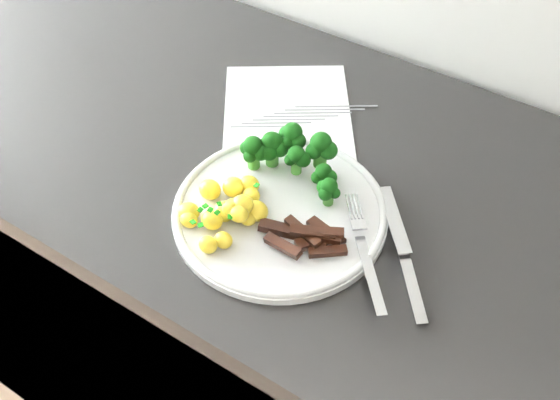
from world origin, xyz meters
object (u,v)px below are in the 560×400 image
Objects in this scene: plate at (280,211)px; fork at (366,256)px; potatoes at (231,208)px; beef_strips at (308,236)px; broccoli at (294,153)px; recipe_paper at (288,120)px; knife at (406,268)px; counter at (343,363)px.

fork is at bearing -5.31° from plate.
potatoes is 0.11m from beef_strips.
beef_strips is (0.08, -0.10, -0.03)m from broccoli.
recipe_paper is 0.30m from fork.
plate is 0.07m from potatoes.
recipe_paper is 0.13m from broccoli.
broccoli reaches higher than beef_strips.
beef_strips is at bearing -165.68° from knife.
recipe_paper is 2.13× the size of fork.
plate is 0.14m from fork.
fork is (0.16, -0.08, -0.03)m from broccoli.
knife reaches higher than counter.
broccoli is at bearing -168.69° from counter.
beef_strips reaches higher than counter.
potatoes reaches higher than recipe_paper.
fork is at bearing -38.15° from recipe_paper.
broccoli reaches higher than plate.
fork is (0.14, -0.01, 0.01)m from plate.
plate is at bearing -60.57° from recipe_paper.
beef_strips is (-0.02, -0.12, 0.49)m from counter.
broccoli is 1.17× the size of potatoes.
counter is 0.50m from fork.
fork reaches higher than counter.
plate is 1.62× the size of knife.
beef_strips is at bearing 9.33° from potatoes.
potatoes is at bearing -134.22° from counter.
counter is 0.49m from plate.
beef_strips reaches higher than plate.
recipe_paper is at bearing 119.43° from plate.
knife is (0.10, -0.09, 0.48)m from counter.
potatoes is 0.77× the size of knife.
plate is (-0.08, -0.09, 0.48)m from counter.
broccoli is at bearing 162.69° from knife.
potatoes is 0.86× the size of fork.
broccoli is at bearing 130.39° from beef_strips.
fork is at bearing 9.47° from beef_strips.
beef_strips is at bearing -170.53° from fork.
potatoes is at bearing -102.71° from broccoli.
broccoli reaches higher than recipe_paper.
knife is at bearing -17.31° from broccoli.
beef_strips reaches higher than fork.
recipe_paper is 1.17× the size of plate.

